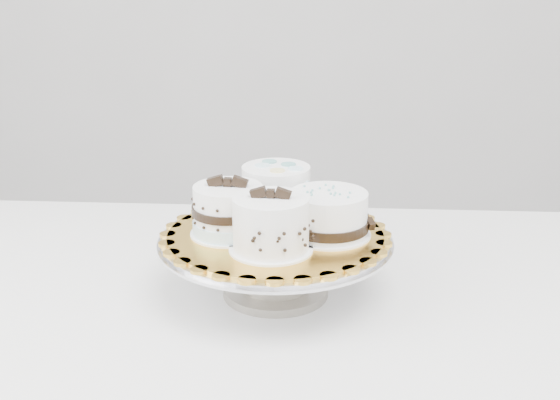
{
  "coord_description": "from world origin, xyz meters",
  "views": [
    {
      "loc": [
        0.13,
        -0.92,
        1.22
      ],
      "look_at": [
        0.13,
        0.03,
        0.89
      ],
      "focal_mm": 45.0,
      "sensor_mm": 36.0,
      "label": 1
    }
  ],
  "objects_px": {
    "cake_ribbon": "(329,215)",
    "cake_board": "(275,235)",
    "cake_dots": "(276,190)",
    "cake_swirl": "(271,225)",
    "table": "(243,342)",
    "cake_banded": "(228,212)",
    "cake_stand": "(276,255)"
  },
  "relations": [
    {
      "from": "table",
      "to": "cake_dots",
      "type": "height_order",
      "value": "cake_dots"
    },
    {
      "from": "table",
      "to": "cake_swirl",
      "type": "relative_size",
      "value": 10.61
    },
    {
      "from": "cake_ribbon",
      "to": "cake_board",
      "type": "bearing_deg",
      "value": 162.36
    },
    {
      "from": "cake_stand",
      "to": "cake_ribbon",
      "type": "xyz_separation_m",
      "value": [
        0.08,
        -0.01,
        0.06
      ]
    },
    {
      "from": "cake_dots",
      "to": "cake_swirl",
      "type": "bearing_deg",
      "value": -95.36
    },
    {
      "from": "cake_stand",
      "to": "cake_board",
      "type": "distance_m",
      "value": 0.03
    },
    {
      "from": "cake_swirl",
      "to": "cake_dots",
      "type": "height_order",
      "value": "cake_swirl"
    },
    {
      "from": "cake_swirl",
      "to": "cake_board",
      "type": "bearing_deg",
      "value": 92.42
    },
    {
      "from": "cake_swirl",
      "to": "cake_banded",
      "type": "height_order",
      "value": "cake_swirl"
    },
    {
      "from": "cake_board",
      "to": "cake_swirl",
      "type": "distance_m",
      "value": 0.07
    },
    {
      "from": "cake_banded",
      "to": "cake_ribbon",
      "type": "relative_size",
      "value": 0.83
    },
    {
      "from": "cake_dots",
      "to": "cake_banded",
      "type": "bearing_deg",
      "value": -131.6
    },
    {
      "from": "cake_swirl",
      "to": "cake_stand",
      "type": "bearing_deg",
      "value": 92.42
    },
    {
      "from": "cake_banded",
      "to": "cake_swirl",
      "type": "bearing_deg",
      "value": -35.32
    },
    {
      "from": "cake_stand",
      "to": "cake_banded",
      "type": "bearing_deg",
      "value": -177.5
    },
    {
      "from": "cake_swirl",
      "to": "cake_banded",
      "type": "xyz_separation_m",
      "value": [
        -0.06,
        0.06,
        -0.0
      ]
    },
    {
      "from": "table",
      "to": "cake_ribbon",
      "type": "relative_size",
      "value": 9.13
    },
    {
      "from": "table",
      "to": "cake_banded",
      "type": "bearing_deg",
      "value": -172.74
    },
    {
      "from": "cake_dots",
      "to": "cake_ribbon",
      "type": "relative_size",
      "value": 0.94
    },
    {
      "from": "table",
      "to": "cake_board",
      "type": "height_order",
      "value": "cake_board"
    },
    {
      "from": "table",
      "to": "cake_board",
      "type": "bearing_deg",
      "value": 5.77
    },
    {
      "from": "cake_swirl",
      "to": "cake_dots",
      "type": "relative_size",
      "value": 0.92
    },
    {
      "from": "cake_stand",
      "to": "cake_dots",
      "type": "bearing_deg",
      "value": 89.59
    },
    {
      "from": "cake_stand",
      "to": "cake_banded",
      "type": "height_order",
      "value": "cake_banded"
    },
    {
      "from": "cake_stand",
      "to": "cake_swirl",
      "type": "xyz_separation_m",
      "value": [
        -0.01,
        -0.06,
        0.07
      ]
    },
    {
      "from": "table",
      "to": "cake_swirl",
      "type": "bearing_deg",
      "value": -49.55
    },
    {
      "from": "cake_banded",
      "to": "table",
      "type": "bearing_deg",
      "value": 12.08
    },
    {
      "from": "table",
      "to": "cake_ribbon",
      "type": "xyz_separation_m",
      "value": [
        0.13,
        -0.0,
        0.21
      ]
    },
    {
      "from": "table",
      "to": "cake_banded",
      "type": "distance_m",
      "value": 0.21
    },
    {
      "from": "cake_board",
      "to": "cake_dots",
      "type": "bearing_deg",
      "value": 89.59
    },
    {
      "from": "cake_board",
      "to": "cake_dots",
      "type": "height_order",
      "value": "cake_dots"
    },
    {
      "from": "cake_banded",
      "to": "cake_ribbon",
      "type": "height_order",
      "value": "cake_banded"
    }
  ]
}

